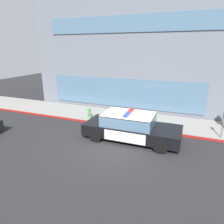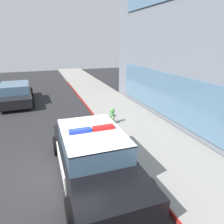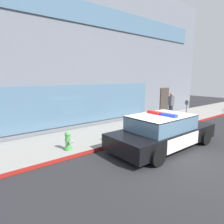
{
  "view_description": "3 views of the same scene",
  "coord_description": "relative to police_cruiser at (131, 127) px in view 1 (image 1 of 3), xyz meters",
  "views": [
    {
      "loc": [
        3.46,
        -8.46,
        4.59
      ],
      "look_at": [
        -0.82,
        2.31,
        0.94
      ],
      "focal_mm": 32.58,
      "sensor_mm": 36.0,
      "label": 1
    },
    {
      "loc": [
        6.1,
        -0.25,
        3.92
      ],
      "look_at": [
        -1.19,
        2.32,
        1.25
      ],
      "focal_mm": 33.18,
      "sensor_mm": 36.0,
      "label": 2
    },
    {
      "loc": [
        -5.65,
        -3.61,
        2.87
      ],
      "look_at": [
        -0.92,
        2.35,
        1.5
      ],
      "focal_mm": 30.55,
      "sensor_mm": 36.0,
      "label": 3
    }
  ],
  "objects": [
    {
      "name": "sidewalk",
      "position": [
        -0.74,
        2.83,
        -0.61
      ],
      "size": [
        48.0,
        3.05,
        0.15
      ],
      "primitive_type": "cube",
      "color": "gray",
      "rests_on": "ground"
    },
    {
      "name": "curb_red_paint",
      "position": [
        -0.74,
        1.29,
        -0.61
      ],
      "size": [
        28.8,
        0.04,
        0.14
      ],
      "primitive_type": "cube",
      "color": "maroon",
      "rests_on": "ground"
    },
    {
      "name": "fire_hydrant",
      "position": [
        -3.4,
        1.81,
        -0.18
      ],
      "size": [
        0.34,
        0.39,
        0.73
      ],
      "color": "#4C994C",
      "rests_on": "sidewalk"
    },
    {
      "name": "police_cruiser",
      "position": [
        0.0,
        0.0,
        0.0
      ],
      "size": [
        4.95,
        2.18,
        1.49
      ],
      "rotation": [
        0.0,
        0.0,
        0.0
      ],
      "color": "black",
      "rests_on": "ground"
    },
    {
      "name": "storefront_building",
      "position": [
        0.27,
        9.35,
        3.58
      ],
      "size": [
        19.01,
        9.98,
        8.53
      ],
      "color": "slate",
      "rests_on": "ground"
    },
    {
      "name": "ground",
      "position": [
        -0.74,
        -1.05,
        -0.68
      ],
      "size": [
        48.0,
        48.0,
        0.0
      ],
      "primitive_type": "plane",
      "color": "#262628"
    },
    {
      "name": "parking_meter",
      "position": [
        4.4,
        1.55,
        0.4
      ],
      "size": [
        0.12,
        0.18,
        1.34
      ],
      "color": "slate",
      "rests_on": "sidewalk"
    }
  ]
}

